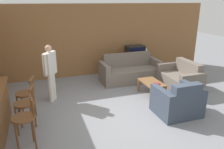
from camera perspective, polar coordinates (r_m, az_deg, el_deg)
ground_plane at (r=5.38m, az=3.95°, el=-11.30°), size 24.00×24.00×0.00m
wall_back at (r=8.15m, az=-5.58°, el=8.85°), size 9.40×0.08×2.60m
bar_chair_near at (r=4.42m, az=-21.93°, el=-11.24°), size 0.49×0.49×1.03m
bar_chair_mid at (r=4.96m, az=-21.70°, el=-7.86°), size 0.50×0.50×1.03m
bar_chair_far at (r=5.46m, az=-21.52°, el=-5.36°), size 0.51×0.51×1.03m
couch_far at (r=7.70m, az=4.69°, el=0.80°), size 2.08×0.92×0.92m
armchair_near at (r=5.63m, az=16.80°, el=-6.91°), size 1.03×0.88×0.90m
loveseat_right at (r=7.28m, az=17.43°, el=-1.13°), size 0.85×1.42×0.89m
coffee_table at (r=6.58m, az=10.28°, el=-2.47°), size 0.52×0.87×0.41m
tv_unit at (r=8.61m, az=5.93°, el=2.24°), size 1.17×0.45×0.52m
tv at (r=8.47m, az=6.06°, el=5.69°), size 0.70×0.41×0.55m
book_on_table at (r=6.43m, az=11.61°, el=-2.31°), size 0.22×0.19×0.02m
table_lamp at (r=8.65m, az=8.78°, el=6.29°), size 0.23×0.23×0.47m
person_by_window at (r=6.16m, az=-15.82°, el=1.06°), size 0.38×0.50×1.59m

